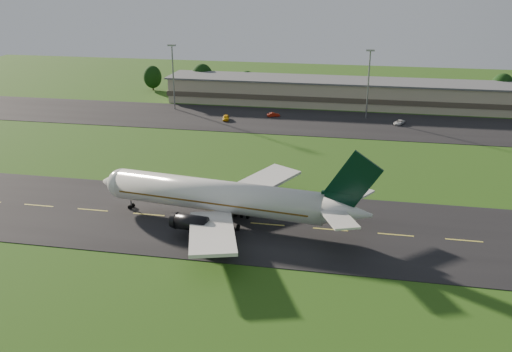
% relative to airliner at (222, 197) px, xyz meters
% --- Properties ---
extents(ground, '(360.00, 360.00, 0.00)m').
position_rel_airliner_xyz_m(ground, '(19.10, 0.11, -4.66)').
color(ground, '#244B12').
rests_on(ground, ground).
extents(taxiway, '(220.00, 30.00, 0.10)m').
position_rel_airliner_xyz_m(taxiway, '(19.10, 0.11, -4.61)').
color(taxiway, black).
rests_on(taxiway, ground).
extents(apron, '(260.00, 30.00, 0.10)m').
position_rel_airliner_xyz_m(apron, '(19.10, 72.11, -4.61)').
color(apron, black).
rests_on(apron, ground).
extents(airliner, '(51.16, 41.82, 15.57)m').
position_rel_airliner_xyz_m(airliner, '(0.00, 0.00, 0.00)').
color(airliner, white).
rests_on(airliner, ground).
extents(terminal, '(145.00, 16.00, 8.40)m').
position_rel_airliner_xyz_m(terminal, '(25.50, 96.29, -0.67)').
color(terminal, tan).
rests_on(terminal, ground).
extents(light_mast_west, '(2.40, 1.20, 20.35)m').
position_rel_airliner_xyz_m(light_mast_west, '(-35.90, 80.11, 8.08)').
color(light_mast_west, gray).
rests_on(light_mast_west, ground).
extents(light_mast_centre, '(2.40, 1.20, 20.35)m').
position_rel_airliner_xyz_m(light_mast_centre, '(24.10, 80.11, 8.08)').
color(light_mast_centre, gray).
rests_on(light_mast_centre, ground).
extents(tree_line, '(196.68, 9.98, 10.73)m').
position_rel_airliner_xyz_m(tree_line, '(41.97, 105.86, 0.44)').
color(tree_line, black).
rests_on(tree_line, ground).
extents(service_vehicle_a, '(2.58, 4.64, 1.49)m').
position_rel_airliner_xyz_m(service_vehicle_a, '(-16.53, 69.51, -3.82)').
color(service_vehicle_a, yellow).
rests_on(service_vehicle_a, apron).
extents(service_vehicle_b, '(4.04, 2.86, 1.27)m').
position_rel_airliner_xyz_m(service_vehicle_b, '(-3.41, 76.27, -3.93)').
color(service_vehicle_b, '#A51C0B').
rests_on(service_vehicle_b, apron).
extents(service_vehicle_c, '(3.81, 4.96, 1.25)m').
position_rel_airliner_xyz_m(service_vehicle_c, '(33.57, 74.28, -3.94)').
color(service_vehicle_c, white).
rests_on(service_vehicle_c, apron).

